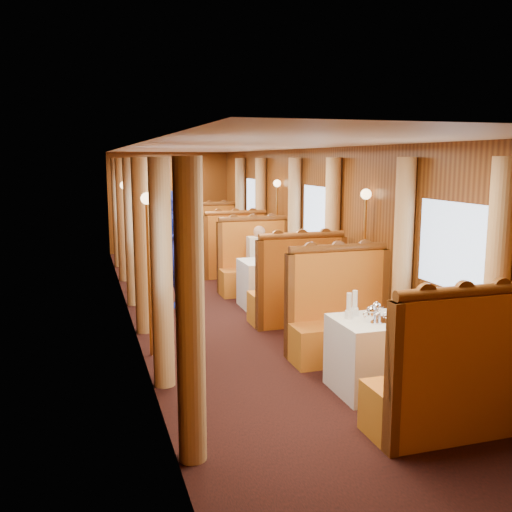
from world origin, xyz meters
name	(u,v)px	position (x,y,z in m)	size (l,w,h in m)	color
floor	(229,310)	(0.00, 0.00, 0.00)	(3.00, 12.00, 0.01)	black
ceiling	(227,147)	(0.00, 0.00, 2.50)	(3.00, 12.00, 0.01)	silver
wall_far	(169,202)	(0.00, 6.00, 1.25)	(3.00, 2.50, 0.01)	brown
wall_near	(504,363)	(0.00, -6.00, 1.25)	(3.00, 2.50, 0.01)	brown
wall_left	(128,234)	(-1.50, 0.00, 1.25)	(12.00, 2.50, 0.01)	brown
wall_right	(319,227)	(1.50, 0.00, 1.25)	(12.00, 2.50, 0.01)	brown
doorway_far	(170,212)	(0.00, 5.97, 1.00)	(0.80, 0.04, 2.00)	brown
table_near	(386,354)	(0.75, -3.50, 0.38)	(1.05, 0.72, 0.75)	white
banquette_near_fwd	(447,388)	(0.75, -4.51, 0.42)	(1.30, 0.55, 1.34)	#AF4113
banquette_near_aft	(342,323)	(0.75, -2.49, 0.42)	(1.30, 0.55, 1.34)	#AF4113
table_mid	(274,283)	(0.75, 0.00, 0.38)	(1.05, 0.72, 0.75)	white
banquette_mid_fwd	(297,295)	(0.75, -1.01, 0.42)	(1.30, 0.55, 1.34)	#AF4113
banquette_mid_aft	(255,269)	(0.75, 1.01, 0.42)	(1.30, 0.55, 1.34)	#AF4113
table_far	(222,250)	(0.75, 3.50, 0.38)	(1.05, 0.72, 0.75)	white
banquette_far_fwd	(234,255)	(0.75, 2.49, 0.42)	(1.30, 0.55, 1.34)	#AF4113
banquette_far_aft	(212,242)	(0.75, 4.51, 0.42)	(1.30, 0.55, 1.34)	#AF4113
tea_tray	(385,320)	(0.69, -3.57, 0.76)	(0.34, 0.26, 0.01)	silver
teapot_left	(371,316)	(0.53, -3.57, 0.81)	(0.15, 0.11, 0.12)	silver
teapot_right	(392,317)	(0.71, -3.65, 0.81)	(0.16, 0.12, 0.13)	silver
teapot_back	(376,312)	(0.64, -3.47, 0.81)	(0.16, 0.12, 0.13)	silver
fruit_plate	(423,318)	(1.06, -3.66, 0.77)	(0.23, 0.23, 0.05)	white
cup_inboard	(349,309)	(0.38, -3.40, 0.86)	(0.08, 0.08, 0.26)	white
cup_outboard	(355,306)	(0.48, -3.31, 0.86)	(0.08, 0.08, 0.26)	white
rose_vase_mid	(275,249)	(0.74, -0.03, 0.93)	(0.06, 0.06, 0.36)	silver
rose_vase_far	(223,225)	(0.78, 3.50, 0.93)	(0.06, 0.06, 0.36)	silver
window_left_near	(161,261)	(-1.49, -3.50, 1.45)	(1.20, 0.90, 0.01)	#93ADD1
curtain_left_near_a	(190,314)	(-1.38, -4.28, 1.18)	(0.22, 0.22, 2.35)	tan
curtain_left_near_b	(162,275)	(-1.38, -2.72, 1.18)	(0.22, 0.22, 2.35)	tan
window_right_near	(454,246)	(1.49, -3.50, 1.45)	(1.20, 0.90, 0.01)	#93ADD1
curtain_right_near_a	(496,290)	(1.38, -4.28, 1.18)	(0.22, 0.22, 2.35)	tan
curtain_right_near_b	(402,261)	(1.38, -2.72, 1.18)	(0.22, 0.22, 2.35)	tan
window_left_mid	(128,220)	(-1.49, 0.00, 1.45)	(1.20, 0.90, 0.01)	#93ADD1
curtain_left_mid_a	(142,247)	(-1.38, -0.78, 1.18)	(0.22, 0.22, 2.35)	tan
curtain_left_mid_b	(132,233)	(-1.38, 0.78, 1.18)	(0.22, 0.22, 2.35)	tan
window_right_mid	(318,215)	(1.49, 0.00, 1.45)	(1.20, 0.90, 0.01)	#93ADD1
curtain_right_mid_a	(332,238)	(1.38, -0.78, 1.18)	(0.22, 0.22, 2.35)	tan
curtain_right_mid_b	(294,227)	(1.38, 0.78, 1.18)	(0.22, 0.22, 2.35)	tan
window_left_far	(114,203)	(-1.49, 3.50, 1.45)	(1.20, 0.90, 0.01)	#93ADD1
curtain_left_far_a	(123,220)	(-1.38, 2.72, 1.18)	(0.22, 0.22, 2.35)	tan
curtain_left_far_b	(118,213)	(-1.38, 4.28, 1.18)	(0.22, 0.22, 2.35)	tan
window_right_far	(254,200)	(1.49, 3.50, 1.45)	(1.20, 0.90, 0.01)	#93ADD1
curtain_right_far_a	(261,216)	(1.38, 2.72, 1.18)	(0.22, 0.22, 2.35)	tan
curtain_right_far_b	(240,210)	(1.38, 4.28, 1.18)	(0.22, 0.22, 2.35)	tan
sconce_left_fore	(148,241)	(-1.40, -1.75, 1.38)	(0.14, 0.14, 1.95)	#BF8C3F
sconce_right_fore	(365,232)	(1.40, -1.75, 1.38)	(0.14, 0.14, 1.95)	#BF8C3F
sconce_left_aft	(125,214)	(-1.40, 1.75, 1.38)	(0.14, 0.14, 1.95)	#BF8C3F
sconce_right_aft	(277,210)	(1.40, 1.75, 1.38)	(0.14, 0.14, 1.95)	#BF8C3F
steward	(170,249)	(-0.81, 0.53, 0.92)	(0.67, 0.44, 1.84)	navy
passenger	(260,253)	(0.75, 0.75, 0.74)	(0.40, 0.44, 0.76)	beige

